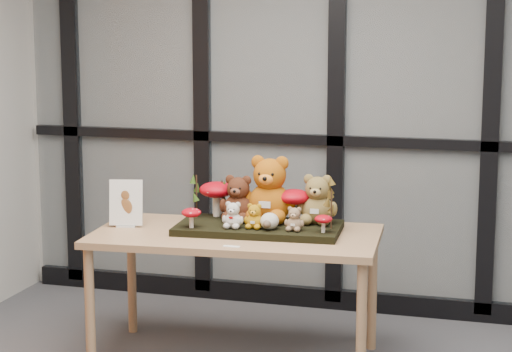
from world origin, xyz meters
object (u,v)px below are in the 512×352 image
(diorama_tray, at_px, (259,228))
(mushroom_back_right, at_px, (294,204))
(plush_cream_hedgehog, at_px, (270,220))
(sign_holder, at_px, (126,206))
(bear_tan_back, at_px, (318,197))
(mushroom_front_left, at_px, (191,217))
(display_table, at_px, (236,245))
(bear_beige_small, at_px, (294,218))
(mushroom_back_left, at_px, (217,197))
(mushroom_front_right, at_px, (323,223))
(bear_pooh_yellow, at_px, (270,185))
(bear_small_yellow, at_px, (255,215))
(bear_white_bow, at_px, (233,213))
(bear_brown_medium, at_px, (238,196))

(diorama_tray, height_order, mushroom_back_right, mushroom_back_right)
(plush_cream_hedgehog, height_order, sign_holder, sign_holder)
(bear_tan_back, bearing_deg, mushroom_front_left, -158.79)
(display_table, relative_size, mushroom_front_left, 13.54)
(bear_beige_small, relative_size, mushroom_back_left, 0.65)
(display_table, bearing_deg, mushroom_front_right, -7.30)
(bear_pooh_yellow, relative_size, mushroom_back_left, 1.84)
(display_table, xyz_separation_m, bear_beige_small, (0.32, -0.02, 0.17))
(display_table, distance_m, diorama_tray, 0.15)
(display_table, bearing_deg, bear_beige_small, -8.26)
(plush_cream_hedgehog, relative_size, mushroom_back_left, 0.46)
(bear_small_yellow, height_order, bear_white_bow, bear_white_bow)
(display_table, xyz_separation_m, mushroom_back_left, (-0.17, 0.20, 0.21))
(bear_small_yellow, height_order, plush_cream_hedgehog, bear_small_yellow)
(bear_brown_medium, bearing_deg, plush_cream_hedgehog, -41.48)
(bear_beige_small, bearing_deg, mushroom_back_left, 151.30)
(bear_white_bow, xyz_separation_m, mushroom_front_right, (0.46, 0.03, -0.03))
(bear_beige_small, bearing_deg, mushroom_back_right, 100.28)
(mushroom_front_right, height_order, sign_holder, sign_holder)
(bear_tan_back, height_order, bear_small_yellow, bear_tan_back)
(bear_brown_medium, bearing_deg, diorama_tray, -31.85)
(bear_small_yellow, xyz_separation_m, mushroom_back_left, (-0.28, 0.23, 0.03))
(mushroom_back_left, height_order, mushroom_back_right, mushroom_back_left)
(mushroom_back_left, bearing_deg, mushroom_back_right, -2.90)
(bear_brown_medium, xyz_separation_m, mushroom_back_right, (0.29, 0.04, -0.04))
(bear_white_bow, bearing_deg, plush_cream_hedgehog, 1.15)
(bear_tan_back, distance_m, plush_cream_hedgehog, 0.31)
(bear_pooh_yellow, xyz_separation_m, mushroom_back_left, (-0.30, 0.03, -0.09))
(bear_beige_small, bearing_deg, mushroom_front_left, -175.32)
(bear_small_yellow, distance_m, sign_holder, 0.71)
(diorama_tray, bearing_deg, bear_beige_small, -26.27)
(display_table, distance_m, bear_small_yellow, 0.21)
(bear_pooh_yellow, height_order, plush_cream_hedgehog, bear_pooh_yellow)
(display_table, height_order, bear_small_yellow, bear_small_yellow)
(bear_tan_back, bearing_deg, mushroom_back_right, 177.65)
(bear_pooh_yellow, height_order, bear_brown_medium, bear_pooh_yellow)
(bear_white_bow, distance_m, bear_beige_small, 0.32)
(diorama_tray, xyz_separation_m, plush_cream_hedgehog, (0.08, -0.09, 0.07))
(display_table, distance_m, plush_cream_hedgehog, 0.24)
(display_table, xyz_separation_m, mushroom_front_left, (-0.20, -0.10, 0.16))
(mushroom_back_left, height_order, mushroom_front_right, mushroom_back_left)
(plush_cream_hedgehog, xyz_separation_m, mushroom_back_left, (-0.36, 0.23, 0.06))
(mushroom_back_left, xyz_separation_m, mushroom_front_left, (-0.03, -0.30, -0.05))
(display_table, bearing_deg, mushroom_back_right, 29.20)
(mushroom_front_left, xyz_separation_m, mushroom_front_right, (0.67, 0.08, -0.01))
(display_table, relative_size, diorama_tray, 1.80)
(display_table, relative_size, sign_holder, 6.04)
(display_table, height_order, bear_brown_medium, bear_brown_medium)
(bear_tan_back, xyz_separation_m, bear_beige_small, (-0.07, -0.20, -0.07))
(display_table, bearing_deg, diorama_tray, 26.57)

